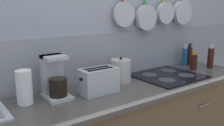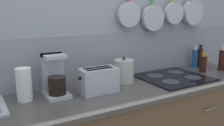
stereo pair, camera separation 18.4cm
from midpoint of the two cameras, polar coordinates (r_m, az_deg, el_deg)
The scene contains 11 objects.
wall_back at distance 2.15m, azimuth -0.39°, elevation 5.57°, with size 7.20×0.14×2.60m.
countertop at distance 1.94m, azimuth 4.68°, elevation -6.62°, with size 2.74×0.63×0.03m.
paper_towel_roll at distance 1.76m, azimuth -16.68°, elevation -4.77°, with size 0.10×0.10×0.23m.
coffee_maker at distance 1.81m, azimuth -10.21°, elevation -3.47°, with size 0.16×0.21×0.30m.
toaster at distance 1.85m, azimuth -0.29°, elevation -4.00°, with size 0.30×0.15×0.19m.
kettle at distance 2.11m, azimuth 5.21°, elevation -1.85°, with size 0.17×0.17×0.22m.
cooktop at distance 2.33m, azimuth 16.10°, elevation -3.18°, with size 0.57×0.53×0.01m.
bottle_hot_sauce at distance 2.62m, azimuth 22.03°, elevation -0.13°, with size 0.07×0.07×0.19m.
bottle_vinegar at distance 2.77m, azimuth 20.23°, elevation 1.08°, with size 0.06×0.06×0.23m.
bottle_dish_soap at distance 2.82m, azimuth 21.26°, elevation 1.23°, with size 0.06×0.06×0.24m.
bottle_olive_oil at distance 2.75m, azimuth 25.60°, elevation 0.72°, with size 0.06×0.06×0.25m.
Camera 2 is at (-0.98, -1.55, 1.55)m, focal length 40.00 mm.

